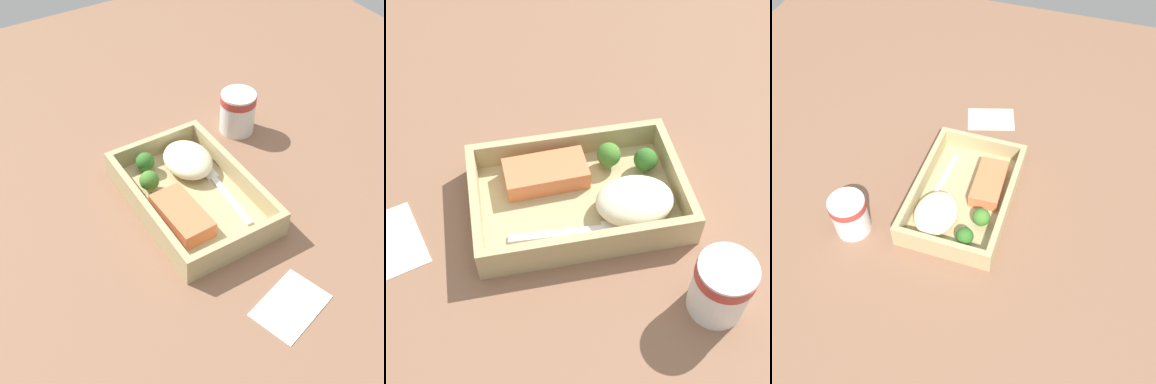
{
  "view_description": "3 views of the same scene",
  "coord_description": "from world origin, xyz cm",
  "views": [
    {
      "loc": [
        -55.84,
        33.87,
        66.95
      ],
      "look_at": [
        0.0,
        0.0,
        2.7
      ],
      "focal_mm": 50.0,
      "sensor_mm": 36.0,
      "label": 1
    },
    {
      "loc": [
        -9.08,
        -45.8,
        58.84
      ],
      "look_at": [
        0.0,
        0.0,
        2.7
      ],
      "focal_mm": 50.0,
      "sensor_mm": 36.0,
      "label": 2
    },
    {
      "loc": [
        54.35,
        17.63,
        73.46
      ],
      "look_at": [
        0.0,
        0.0,
        2.7
      ],
      "focal_mm": 42.0,
      "sensor_mm": 36.0,
      "label": 3
    }
  ],
  "objects": [
    {
      "name": "ground_plane",
      "position": [
        0.0,
        0.0,
        -1.0
      ],
      "size": [
        160.0,
        160.0,
        2.0
      ],
      "primitive_type": "cube",
      "color": "brown"
    },
    {
      "name": "tray_rim",
      "position": [
        0.0,
        0.0,
        3.15
      ],
      "size": [
        28.95,
        19.25,
        3.89
      ],
      "color": "tan",
      "rests_on": "takeout_tray"
    },
    {
      "name": "salmon_fillet",
      "position": [
        -3.78,
        4.23,
        2.67
      ],
      "size": [
        11.82,
        6.36,
        2.94
      ],
      "primitive_type": "cube",
      "rotation": [
        0.0,
        0.0,
        0.04
      ],
      "color": "#DF7346",
      "rests_on": "takeout_tray"
    },
    {
      "name": "paper_cup",
      "position": [
        13.24,
        -18.56,
        4.74
      ],
      "size": [
        7.1,
        7.1,
        8.5
      ],
      "color": "white",
      "rests_on": "ground_plane"
    },
    {
      "name": "fork",
      "position": [
        -1.31,
        -5.61,
        1.42
      ],
      "size": [
        15.87,
        2.66,
        0.44
      ],
      "color": "silver",
      "rests_on": "takeout_tray"
    },
    {
      "name": "takeout_tray",
      "position": [
        0.0,
        0.0,
        0.6
      ],
      "size": [
        28.95,
        19.25,
        1.2
      ],
      "primitive_type": "cube",
      "color": "tan",
      "rests_on": "ground_plane"
    },
    {
      "name": "receipt_slip",
      "position": [
        -25.59,
        -1.43,
        0.12
      ],
      "size": [
        10.5,
        12.81,
        0.24
      ],
      "primitive_type": "cube",
      "rotation": [
        0.0,
        0.0,
        0.3
      ],
      "color": "white",
      "rests_on": "ground_plane"
    },
    {
      "name": "broccoli_floret_2",
      "position": [
        10.51,
        3.53,
        3.26
      ],
      "size": [
        3.38,
        3.38,
        3.83
      ],
      "color": "#819956",
      "rests_on": "takeout_tray"
    },
    {
      "name": "mashed_potatoes",
      "position": [
        7.07,
        -3.4,
        3.22
      ],
      "size": [
        10.59,
        8.4,
        4.04
      ],
      "primitive_type": "ellipsoid",
      "color": "beige",
      "rests_on": "takeout_tray"
    },
    {
      "name": "broccoli_floret_1",
      "position": [
        5.54,
        5.28,
        3.46
      ],
      "size": [
        3.49,
        3.49,
        4.1
      ],
      "color": "#749C56",
      "rests_on": "takeout_tray"
    }
  ]
}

